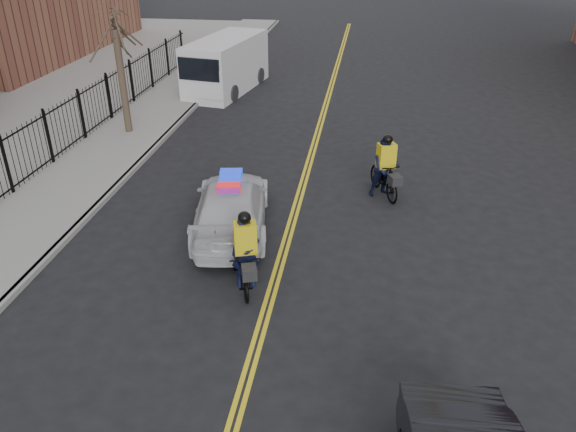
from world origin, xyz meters
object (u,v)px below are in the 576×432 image
(police_cruiser, at_px, (231,206))
(cyclist_near, at_px, (246,261))
(cargo_van, at_px, (225,66))
(cyclist_far, at_px, (385,172))

(police_cruiser, height_order, cyclist_near, cyclist_near)
(cargo_van, bearing_deg, cyclist_far, -44.76)
(cyclist_near, distance_m, cyclist_far, 6.39)
(cargo_van, bearing_deg, cyclist_near, -64.58)
(police_cruiser, relative_size, cyclist_near, 2.42)
(cyclist_near, relative_size, cyclist_far, 1.04)
(cyclist_far, bearing_deg, cargo_van, 101.25)
(police_cruiser, xyz_separation_m, cyclist_far, (4.27, 2.82, 0.08))
(cargo_van, height_order, cyclist_far, cargo_van)
(police_cruiser, distance_m, cargo_van, 14.42)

